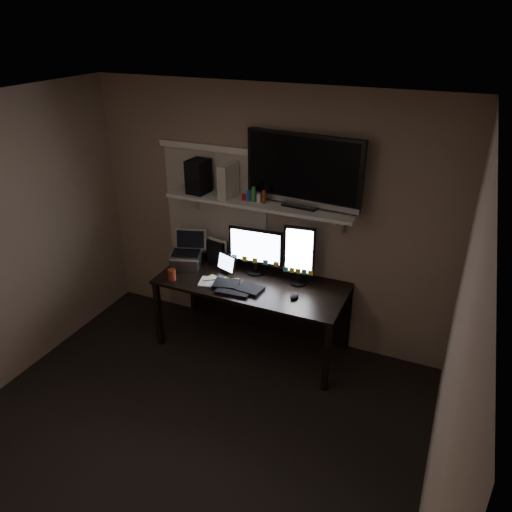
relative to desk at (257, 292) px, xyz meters
The scene contains 21 objects.
floor 1.64m from the desk, 90.00° to the right, with size 3.60×3.60×0.00m, color black.
ceiling 2.49m from the desk, 90.00° to the right, with size 3.60×3.60×0.00m, color silver.
back_wall 0.74m from the desk, 90.00° to the left, with size 3.60×3.60×0.00m, color #786556.
right_wall 2.47m from the desk, 40.70° to the right, with size 3.60×3.60×0.00m, color #786556.
window_blinds 0.96m from the desk, 156.69° to the left, with size 1.10×0.02×1.10m, color beige.
desk is the anchor object (origin of this frame).
wall_shelf 0.91m from the desk, 90.00° to the left, with size 1.80×0.35×0.03m, color beige.
monitor_landscape 0.42m from the desk, 120.04° to the left, with size 0.54×0.06×0.47m, color black.
monitor_portrait 0.62m from the desk, ahead, with size 0.29×0.05×0.59m, color black.
keyboard 0.34m from the desk, 104.98° to the right, with size 0.48×0.19×0.03m, color black.
mouse 0.56m from the desk, 26.46° to the right, with size 0.06×0.10×0.04m, color black.
notepad 0.52m from the desk, 143.65° to the right, with size 0.14×0.19×0.01m, color silver.
tablet 0.41m from the desk, behind, with size 0.23×0.10×0.20m, color black.
file_sorter 0.59m from the desk, 166.60° to the left, with size 0.21×0.09×0.26m, color black.
laptop 0.82m from the desk, behind, with size 0.32×0.26×0.36m, color #A5A5A9.
cup 0.84m from the desk, 152.08° to the right, with size 0.08×0.08×0.11m, color maroon.
sticky_notes 0.40m from the desk, 138.57° to the right, with size 0.31×0.23×0.00m, color #DFEC40, non-canonical shape.
tv 1.31m from the desk, 16.84° to the left, with size 1.07×0.19×0.64m, color black.
game_console 1.13m from the desk, 167.21° to the left, with size 0.08×0.26×0.32m, color silver.
speaker 1.26m from the desk, behind, with size 0.17×0.21×0.32m, color black.
bottles 1.00m from the desk, 140.68° to the left, with size 0.22×0.05×0.14m, color #A50F0C, non-canonical shape.
Camera 1 is at (1.70, -2.34, 3.05)m, focal length 35.00 mm.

